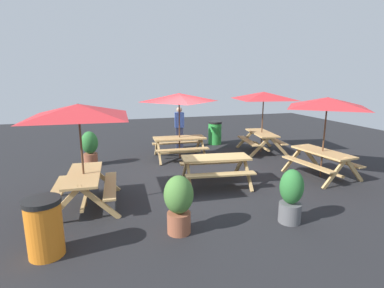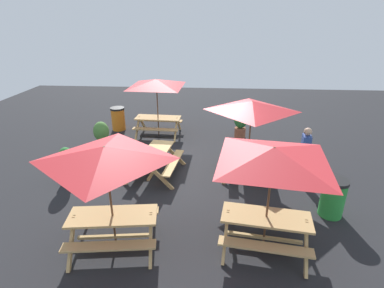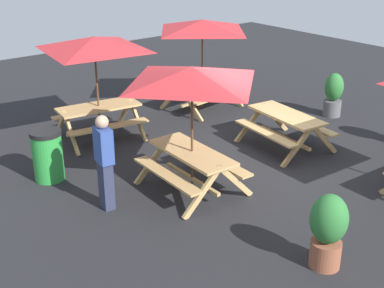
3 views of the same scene
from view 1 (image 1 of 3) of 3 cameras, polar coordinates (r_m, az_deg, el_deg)
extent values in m
plane|color=#232326|center=(9.39, -0.49, -4.97)|extent=(24.00, 24.00, 0.00)
cube|color=tan|center=(9.37, 23.60, -1.40)|extent=(0.92, 1.87, 0.05)
cube|color=tan|center=(9.06, 21.07, -3.55)|extent=(0.48, 1.82, 0.04)
cube|color=tan|center=(9.85, 25.63, -2.69)|extent=(0.48, 1.82, 0.04)
cube|color=tan|center=(9.74, 18.60, -2.73)|extent=(0.80, 0.16, 0.81)
cube|color=tan|center=(10.24, 21.62, -2.23)|extent=(0.80, 0.16, 0.81)
cube|color=tan|center=(8.71, 25.50, -5.14)|extent=(0.80, 0.16, 0.81)
cube|color=tan|center=(9.26, 28.47, -4.42)|extent=(0.80, 0.16, 0.81)
cube|color=tan|center=(9.51, 23.32, -4.44)|extent=(0.27, 1.56, 0.06)
cylinder|color=brown|center=(9.29, 23.83, 1.06)|extent=(0.04, 0.04, 2.30)
pyramid|color=red|center=(9.16, 24.40, 7.25)|extent=(2.24, 2.24, 0.28)
cube|color=tan|center=(10.54, -2.40, 1.16)|extent=(1.83, 0.79, 0.05)
cube|color=tan|center=(11.13, -2.95, 0.25)|extent=(1.81, 0.35, 0.04)
cube|color=tan|center=(10.08, -1.76, -1.07)|extent=(1.81, 0.35, 0.04)
cube|color=tan|center=(11.14, 1.17, -0.15)|extent=(0.10, 0.80, 0.81)
cube|color=tan|center=(10.46, 2.21, -1.01)|extent=(0.10, 0.80, 0.81)
cube|color=tan|center=(10.85, -6.81, -0.59)|extent=(0.10, 0.80, 0.81)
cube|color=tan|center=(10.15, -6.29, -1.51)|extent=(0.10, 0.80, 0.81)
cube|color=tan|center=(10.66, -2.38, -1.58)|extent=(1.56, 0.15, 0.06)
cylinder|color=brown|center=(10.47, -2.42, 3.35)|extent=(0.04, 0.04, 2.30)
pyramid|color=red|center=(10.35, -2.48, 8.88)|extent=(2.10, 2.10, 0.28)
cube|color=tan|center=(11.79, 13.14, 2.07)|extent=(0.95, 1.88, 0.05)
cube|color=tan|center=(11.65, 10.56, 0.61)|extent=(0.51, 1.82, 0.04)
cube|color=tan|center=(12.05, 15.51, 0.76)|extent=(0.51, 1.82, 0.04)
cube|color=tan|center=(12.45, 10.18, 1.03)|extent=(0.80, 0.17, 0.81)
cube|color=tan|center=(12.70, 13.31, 1.12)|extent=(0.80, 0.17, 0.81)
cube|color=tan|center=(11.02, 12.76, -0.61)|extent=(0.80, 0.17, 0.81)
cube|color=tan|center=(11.30, 16.21, -0.48)|extent=(0.80, 0.17, 0.81)
cube|color=tan|center=(11.89, 13.02, -0.39)|extent=(0.29, 1.55, 0.06)
cylinder|color=brown|center=(11.72, 13.24, 4.04)|extent=(0.04, 0.04, 2.30)
pyramid|color=red|center=(11.61, 13.50, 8.97)|extent=(2.80, 2.80, 0.28)
cube|color=tan|center=(8.02, 4.55, -2.61)|extent=(1.87, 0.92, 0.05)
cube|color=tan|center=(8.61, 3.63, -3.51)|extent=(1.82, 0.48, 0.04)
cube|color=tan|center=(7.60, 5.52, -5.80)|extent=(1.82, 0.48, 0.04)
cube|color=tan|center=(8.67, 8.94, -4.08)|extent=(0.16, 0.80, 0.81)
cube|color=tan|center=(8.02, 10.59, -5.56)|extent=(0.16, 0.80, 0.81)
cube|color=tan|center=(8.32, -1.34, -4.65)|extent=(0.16, 0.80, 0.81)
cube|color=tan|center=(7.64, -0.55, -6.27)|extent=(0.16, 0.80, 0.81)
cube|color=tan|center=(8.17, 4.49, -6.12)|extent=(1.56, 0.26, 0.06)
cube|color=tan|center=(7.05, -19.93, -5.53)|extent=(0.79, 1.83, 0.05)
cube|color=tan|center=(7.23, -24.13, -7.88)|extent=(0.35, 1.81, 0.04)
cube|color=tan|center=(7.10, -15.31, -7.55)|extent=(0.35, 1.81, 0.04)
cube|color=tan|center=(7.95, -21.80, -6.45)|extent=(0.80, 0.10, 0.81)
cube|color=tan|center=(7.87, -16.51, -6.23)|extent=(0.80, 0.10, 0.81)
cube|color=tan|center=(6.51, -23.62, -10.87)|extent=(0.80, 0.10, 0.81)
cube|color=tan|center=(6.42, -17.09, -10.68)|extent=(0.80, 0.10, 0.81)
cube|color=tan|center=(7.22, -19.62, -9.46)|extent=(0.15, 1.56, 0.06)
cylinder|color=brown|center=(6.94, -20.19, -2.31)|extent=(0.04, 0.04, 2.30)
pyramid|color=red|center=(6.76, -20.85, 5.99)|extent=(2.82, 2.82, 0.28)
cylinder|color=green|center=(12.92, 4.37, 1.98)|extent=(0.56, 0.56, 0.90)
cylinder|color=black|center=(12.84, 4.40, 4.13)|extent=(0.59, 0.59, 0.08)
cylinder|color=orange|center=(5.54, -26.25, -14.46)|extent=(0.56, 0.56, 0.90)
cylinder|color=black|center=(5.34, -26.78, -9.75)|extent=(0.59, 0.59, 0.08)
cylinder|color=#935138|center=(5.77, -2.50, -14.71)|extent=(0.44, 0.44, 0.40)
ellipsoid|color=#4C7F38|center=(5.54, -2.56, -9.59)|extent=(0.55, 0.55, 0.71)
cylinder|color=#59595B|center=(6.44, 18.11, -12.30)|extent=(0.44, 0.44, 0.40)
ellipsoid|color=#2D7233|center=(6.24, 18.46, -7.71)|extent=(0.46, 0.46, 0.70)
cylinder|color=#935138|center=(10.38, -18.71, -2.77)|extent=(0.44, 0.44, 0.40)
ellipsoid|color=#2D7233|center=(10.25, -18.94, 0.27)|extent=(0.53, 0.53, 0.73)
cube|color=#2D334C|center=(12.17, -2.39, 1.21)|extent=(0.30, 0.21, 0.85)
cube|color=#334C99|center=(12.04, -2.43, 4.59)|extent=(0.39, 0.26, 0.60)
sphere|color=tan|center=(11.99, -2.45, 6.53)|extent=(0.22, 0.22, 0.22)
camera|label=2|loc=(14.16, 35.78, 17.14)|focal=28.00mm
camera|label=3|loc=(16.14, -33.36, 16.68)|focal=50.00mm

